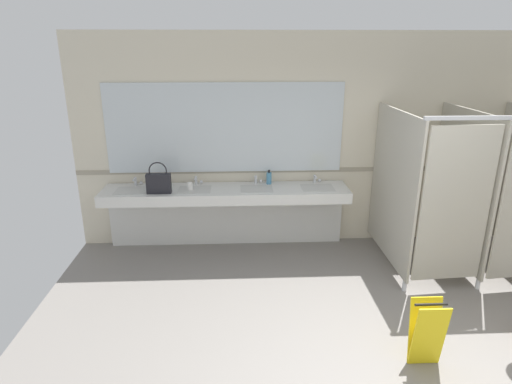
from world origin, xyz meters
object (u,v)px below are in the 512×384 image
handbag (159,182)px  paper_cup (190,186)px  wet_floor_sign (427,333)px  soap_dispenser (269,178)px

handbag → paper_cup: 0.40m
handbag → wet_floor_sign: size_ratio=0.66×
wet_floor_sign → handbag: bearing=140.3°
handbag → paper_cup: bearing=14.7°
wet_floor_sign → soap_dispenser: bearing=115.6°
paper_cup → wet_floor_sign: paper_cup is taller
paper_cup → wet_floor_sign: 3.24m
soap_dispenser → paper_cup: size_ratio=1.91×
handbag → soap_dispenser: 1.46m
paper_cup → soap_dispenser: bearing=11.9°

